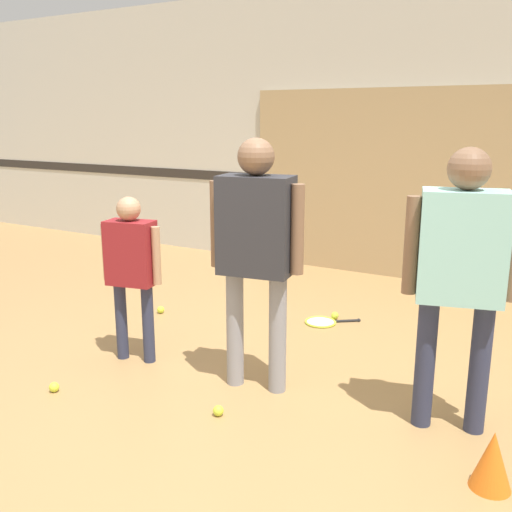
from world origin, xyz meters
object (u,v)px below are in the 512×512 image
at_px(person_student_right, 461,262).
at_px(person_student_left, 131,261).
at_px(person_instructor, 256,239).
at_px(tennis_ball_stray_right, 161,310).
at_px(racket_spare_on_floor, 323,322).
at_px(tennis_ball_near_instructor, 218,411).
at_px(tennis_ball_by_spare_racket, 335,316).
at_px(tennis_ball_stray_left, 54,387).
at_px(training_cone, 492,460).

bearing_deg(person_student_right, person_student_left, -10.57).
xyz_separation_m(person_instructor, tennis_ball_stray_right, (-1.50, 0.84, -0.99)).
height_order(person_instructor, racket_spare_on_floor, person_instructor).
xyz_separation_m(tennis_ball_near_instructor, tennis_ball_by_spare_racket, (-0.03, 1.95, 0.00)).
height_order(person_student_left, person_student_right, person_student_right).
height_order(person_instructor, person_student_right, person_instructor).
distance_m(tennis_ball_stray_left, training_cone, 2.68).
xyz_separation_m(person_instructor, person_student_right, (1.23, 0.11, -0.02)).
relative_size(tennis_ball_stray_left, training_cone, 0.22).
bearing_deg(person_instructor, person_student_right, -4.16).
bearing_deg(person_student_right, training_cone, 107.54).
bearing_deg(tennis_ball_stray_left, tennis_ball_stray_right, 103.50).
relative_size(person_student_right, racket_spare_on_floor, 3.30).
relative_size(person_student_left, tennis_ball_by_spare_racket, 18.61).
height_order(tennis_ball_by_spare_racket, tennis_ball_stray_right, same).
xyz_separation_m(racket_spare_on_floor, training_cone, (1.62, -1.72, 0.14)).
distance_m(tennis_ball_near_instructor, tennis_ball_stray_right, 1.98).
relative_size(tennis_ball_near_instructor, tennis_ball_by_spare_racket, 1.00).
xyz_separation_m(tennis_ball_by_spare_racket, tennis_ball_stray_left, (-1.09, -2.23, 0.00)).
height_order(tennis_ball_by_spare_racket, training_cone, training_cone).
height_order(person_student_left, racket_spare_on_floor, person_student_left).
distance_m(racket_spare_on_floor, tennis_ball_by_spare_racket, 0.16).
distance_m(person_instructor, tennis_ball_stray_left, 1.66).
xyz_separation_m(person_student_right, tennis_ball_stray_right, (-2.73, 0.74, -0.97)).
bearing_deg(person_student_left, person_instructor, -8.24).
relative_size(person_student_left, racket_spare_on_floor, 2.50).
xyz_separation_m(person_student_right, racket_spare_on_floor, (-1.32, 1.24, -0.99)).
height_order(racket_spare_on_floor, tennis_ball_stray_right, tennis_ball_stray_right).
xyz_separation_m(person_student_right, tennis_ball_stray_left, (-2.35, -0.84, -0.97)).
bearing_deg(person_instructor, tennis_ball_near_instructor, -99.88).
distance_m(person_instructor, training_cone, 1.80).
bearing_deg(tennis_ball_stray_right, racket_spare_on_floor, 19.76).
bearing_deg(racket_spare_on_floor, person_student_right, -79.99).
distance_m(person_student_left, tennis_ball_near_instructor, 1.29).
xyz_separation_m(person_student_left, tennis_ball_near_instructor, (0.99, -0.39, -0.73)).
bearing_deg(person_student_left, tennis_ball_stray_right, 107.18).
relative_size(tennis_ball_near_instructor, tennis_ball_stray_right, 1.00).
xyz_separation_m(racket_spare_on_floor, tennis_ball_stray_left, (-1.03, -2.08, 0.02)).
bearing_deg(racket_spare_on_floor, tennis_ball_stray_left, -153.07).
relative_size(person_instructor, tennis_ball_stray_left, 25.01).
bearing_deg(person_student_right, tennis_ball_by_spare_racket, -62.55).
bearing_deg(person_student_left, tennis_ball_stray_left, -112.15).
relative_size(person_instructor, tennis_ball_by_spare_racket, 25.01).
bearing_deg(tennis_ball_by_spare_racket, racket_spare_on_floor, -109.84).
bearing_deg(tennis_ball_stray_right, person_instructor, -29.35).
bearing_deg(tennis_ball_stray_right, tennis_ball_stray_left, -76.50).
bearing_deg(training_cone, person_student_left, 173.02).
xyz_separation_m(tennis_ball_stray_left, training_cone, (2.66, 0.36, 0.12)).
xyz_separation_m(racket_spare_on_floor, tennis_ball_stray_right, (-1.41, -0.51, 0.02)).
bearing_deg(person_student_left, racket_spare_on_floor, 45.44).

